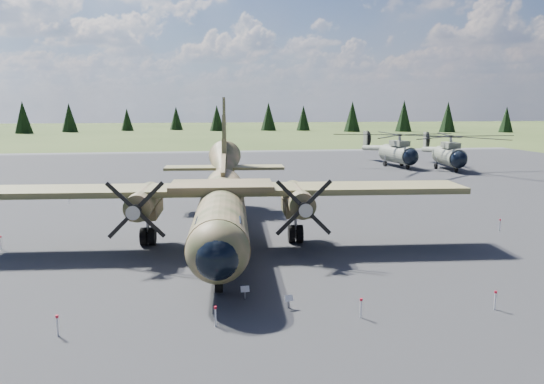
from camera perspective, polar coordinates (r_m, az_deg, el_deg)
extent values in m
plane|color=#4A5727|center=(35.02, -0.47, -5.14)|extent=(500.00, 500.00, 0.00)
cube|color=#525256|center=(44.70, -2.26, -1.98)|extent=(120.00, 120.00, 0.04)
cylinder|color=#3C4324|center=(32.59, -5.42, -1.95)|extent=(4.30, 18.89, 2.91)
sphere|color=#3C4324|center=(23.47, -5.86, -6.39)|extent=(3.06, 3.06, 2.85)
sphere|color=black|center=(22.94, -5.90, -6.90)|extent=(2.25, 2.25, 2.10)
cube|color=black|center=(24.90, -5.79, -3.63)|extent=(2.20, 1.81, 0.57)
cone|color=#3C4324|center=(44.55, -5.13, 2.49)|extent=(3.38, 7.34, 4.38)
cube|color=#A3A6A9|center=(33.85, -5.35, -3.60)|extent=(2.44, 6.37, 0.52)
cube|color=#2E391D|center=(32.89, -5.43, 0.26)|extent=(30.35, 5.77, 0.36)
cube|color=#3C4324|center=(32.86, -5.44, 0.66)|extent=(6.50, 4.20, 0.36)
cylinder|color=#3C4324|center=(33.11, -13.56, -0.90)|extent=(1.96, 5.51, 1.56)
cube|color=#3C4324|center=(34.04, -13.29, -1.77)|extent=(1.82, 3.64, 0.83)
cone|color=gray|center=(29.84, -14.59, -2.04)|extent=(0.86, 0.99, 0.79)
cylinder|color=black|center=(34.42, -13.18, -4.66)|extent=(1.00, 1.21, 1.14)
cylinder|color=#3C4324|center=(32.91, 2.75, -0.71)|extent=(1.96, 5.51, 1.56)
cube|color=#3C4324|center=(33.84, 2.57, -1.60)|extent=(1.82, 3.64, 0.83)
cone|color=gray|center=(29.61, 3.54, -1.84)|extent=(0.86, 0.99, 0.79)
cylinder|color=black|center=(34.22, 2.55, -4.50)|extent=(1.00, 1.21, 1.14)
cube|color=#3C4324|center=(40.55, -5.23, 2.71)|extent=(0.87, 7.86, 1.75)
cube|color=#2E391D|center=(45.06, -5.13, 2.63)|extent=(10.13, 3.02, 0.23)
cylinder|color=gray|center=(24.97, -5.74, -7.98)|extent=(0.16, 0.16, 0.94)
cylinder|color=black|center=(25.21, -5.72, -9.62)|extent=(0.44, 1.00, 0.97)
cylinder|color=gray|center=(78.23, 13.37, 3.97)|extent=(3.24, 7.40, 2.49)
sphere|color=black|center=(75.10, 14.65, 3.68)|extent=(2.52, 2.52, 2.29)
sphere|color=gray|center=(81.40, 12.19, 4.21)|extent=(2.52, 2.52, 2.29)
cube|color=gray|center=(77.75, 13.55, 5.11)|extent=(2.02, 3.35, 0.75)
cylinder|color=gray|center=(77.71, 13.57, 5.66)|extent=(0.39, 0.39, 1.00)
cylinder|color=gray|center=(84.71, 11.06, 4.68)|extent=(1.74, 8.54, 1.43)
cube|color=gray|center=(88.00, 10.03, 5.68)|extent=(0.37, 1.41, 2.39)
cylinder|color=black|center=(88.14, 10.24, 5.68)|extent=(0.34, 2.58, 2.59)
cylinder|color=black|center=(75.76, 14.39, 2.67)|extent=(0.35, 0.70, 0.68)
cylinder|color=black|center=(78.81, 12.06, 3.00)|extent=(0.38, 0.82, 0.80)
cylinder|color=gray|center=(78.76, 12.07, 3.38)|extent=(0.15, 0.15, 1.44)
cylinder|color=black|center=(80.05, 13.78, 3.03)|extent=(0.38, 0.82, 0.80)
cylinder|color=gray|center=(80.00, 13.80, 3.41)|extent=(0.15, 0.15, 1.44)
cylinder|color=gray|center=(76.61, 18.50, 3.64)|extent=(3.42, 7.44, 2.49)
sphere|color=black|center=(73.26, 19.42, 3.32)|extent=(2.57, 2.57, 2.29)
sphere|color=gray|center=(79.99, 17.66, 3.90)|extent=(2.57, 2.57, 2.29)
cube|color=gray|center=(76.11, 18.66, 4.80)|extent=(2.10, 3.38, 0.75)
cylinder|color=gray|center=(76.06, 18.69, 5.36)|extent=(0.40, 0.40, 1.00)
cylinder|color=gray|center=(83.50, 16.86, 4.39)|extent=(1.95, 8.54, 1.43)
cube|color=gray|center=(86.97, 16.15, 5.42)|extent=(0.40, 1.41, 2.39)
cylinder|color=black|center=(87.07, 16.37, 5.41)|extent=(0.40, 2.57, 2.59)
cylinder|color=black|center=(73.96, 19.21, 2.29)|extent=(0.37, 0.71, 0.68)
cylinder|color=black|center=(77.45, 17.22, 2.68)|extent=(0.40, 0.83, 0.80)
cylinder|color=gray|center=(77.39, 17.24, 3.07)|extent=(0.16, 0.16, 1.44)
cylinder|color=black|center=(78.33, 19.09, 2.66)|extent=(0.40, 0.83, 0.80)
cylinder|color=gray|center=(78.27, 19.11, 3.04)|extent=(0.16, 0.16, 1.44)
cube|color=gray|center=(24.61, -2.93, -10.86)|extent=(0.08, 0.08, 0.49)
cube|color=silver|center=(24.49, -2.92, -10.38)|extent=(0.41, 0.19, 0.28)
cube|color=gray|center=(23.52, 1.80, -11.84)|extent=(0.09, 0.09, 0.48)
cube|color=silver|center=(23.40, 1.82, -11.35)|extent=(0.42, 0.28, 0.27)
cylinder|color=silver|center=(22.37, -22.06, -13.25)|extent=(0.07, 0.07, 0.80)
cylinder|color=red|center=(22.22, -22.13, -12.29)|extent=(0.12, 0.12, 0.10)
cylinder|color=silver|center=(21.75, -6.09, -13.24)|extent=(0.07, 0.07, 0.80)
cylinder|color=red|center=(21.60, -6.11, -12.26)|extent=(0.12, 0.12, 0.10)
cylinder|color=silver|center=(22.76, 9.55, -12.28)|extent=(0.07, 0.07, 0.80)
cylinder|color=red|center=(22.62, 9.57, -11.34)|extent=(0.12, 0.12, 0.10)
cylinder|color=silver|center=(25.20, 22.87, -10.75)|extent=(0.07, 0.07, 0.80)
cylinder|color=red|center=(25.07, 22.93, -9.88)|extent=(0.12, 0.12, 0.10)
cylinder|color=silver|center=(51.53, -21.01, -0.64)|extent=(0.07, 0.07, 0.80)
cylinder|color=red|center=(51.47, -21.04, -0.20)|extent=(0.12, 0.12, 0.10)
cylinder|color=silver|center=(50.39, -12.10, -0.44)|extent=(0.07, 0.07, 0.80)
cylinder|color=red|center=(50.32, -12.12, 0.01)|extent=(0.12, 0.12, 0.10)
cylinder|color=silver|center=(50.51, -3.01, -0.22)|extent=(0.07, 0.07, 0.80)
cylinder|color=red|center=(50.44, -3.01, 0.23)|extent=(0.12, 0.12, 0.10)
cylinder|color=silver|center=(51.87, 5.82, 0.00)|extent=(0.07, 0.07, 0.80)
cylinder|color=red|center=(51.81, 5.83, 0.43)|extent=(0.12, 0.12, 0.10)
cylinder|color=silver|center=(54.39, 14.01, 0.20)|extent=(0.07, 0.07, 0.80)
cylinder|color=red|center=(54.33, 14.03, 0.61)|extent=(0.12, 0.12, 0.10)
cylinder|color=silver|center=(36.55, -27.13, -4.92)|extent=(0.07, 0.07, 0.80)
cylinder|color=red|center=(36.46, -27.17, -4.31)|extent=(0.12, 0.12, 0.10)
cylinder|color=silver|center=(40.60, 23.30, -3.32)|extent=(0.07, 0.07, 0.80)
cylinder|color=red|center=(40.52, 23.34, -2.76)|extent=(0.12, 0.12, 0.10)
cone|color=black|center=(194.41, 23.89, 7.16)|extent=(4.77, 4.77, 8.52)
cone|color=black|center=(189.18, 18.38, 7.69)|extent=(5.69, 5.69, 10.16)
cone|color=black|center=(189.29, 14.00, 7.97)|extent=(5.98, 5.98, 10.68)
cone|color=black|center=(184.81, 8.63, 8.06)|extent=(5.79, 5.79, 10.34)
cone|color=black|center=(190.86, 3.39, 7.97)|extent=(4.99, 4.99, 8.91)
cone|color=black|center=(190.83, -0.38, 8.14)|extent=(5.57, 5.57, 9.94)
cone|color=black|center=(188.86, -5.95, 7.94)|extent=(5.05, 5.05, 9.03)
cone|color=black|center=(198.78, -10.27, 7.83)|extent=(4.76, 4.76, 8.50)
cone|color=black|center=(195.78, -15.33, 7.53)|extent=(4.39, 4.39, 7.85)
cone|color=black|center=(192.37, -20.97, 7.50)|extent=(5.42, 5.42, 9.68)
cone|color=black|center=(188.39, -25.22, 7.30)|extent=(5.74, 5.74, 10.25)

